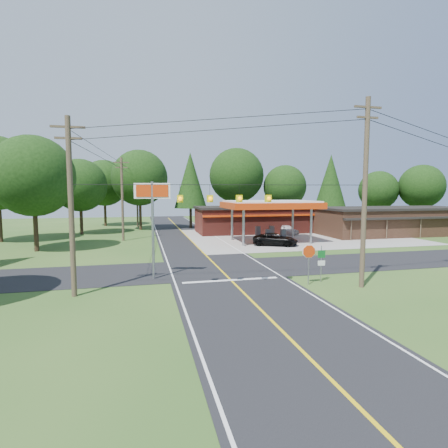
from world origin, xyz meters
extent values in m
plane|color=#294F1C|center=(0.00, 0.00, 0.00)|extent=(120.00, 120.00, 0.00)
cube|color=black|center=(0.00, 0.00, 0.01)|extent=(8.00, 120.00, 0.02)
cube|color=black|center=(0.00, 0.00, 0.01)|extent=(70.00, 7.00, 0.02)
cube|color=yellow|center=(0.00, 0.00, 0.03)|extent=(0.15, 110.00, 0.00)
cylinder|color=gray|center=(5.00, 10.50, 2.10)|extent=(0.28, 0.28, 4.20)
cylinder|color=gray|center=(5.00, 15.50, 2.10)|extent=(0.28, 0.28, 4.20)
cylinder|color=gray|center=(13.00, 10.50, 2.10)|extent=(0.28, 0.28, 4.20)
cylinder|color=gray|center=(13.00, 15.50, 2.10)|extent=(0.28, 0.28, 4.20)
cube|color=#BF330A|center=(9.00, 13.00, 4.35)|extent=(10.60, 7.40, 0.70)
cube|color=white|center=(9.00, 13.00, 4.75)|extent=(10.00, 7.00, 0.25)
cube|color=#9E9B93|center=(9.00, 11.20, 0.13)|extent=(3.20, 0.90, 0.22)
cube|color=#3F3F44|center=(8.10, 11.20, 0.95)|extent=(0.55, 0.45, 1.50)
cube|color=#3F3F44|center=(9.90, 11.20, 0.95)|extent=(0.55, 0.45, 1.50)
cube|color=#9E9B93|center=(9.00, 14.80, 0.13)|extent=(3.20, 0.90, 0.22)
cube|color=#3F3F44|center=(8.10, 14.80, 0.95)|extent=(0.55, 0.45, 1.50)
cube|color=#3F3F44|center=(9.90, 14.80, 0.95)|extent=(0.55, 0.45, 1.50)
cube|color=maroon|center=(10.00, 23.00, 1.75)|extent=(16.00, 7.00, 3.50)
cube|color=black|center=(10.00, 23.00, 3.65)|extent=(16.40, 7.40, 0.30)
cube|color=#BF330A|center=(10.00, 19.40, 2.70)|extent=(16.00, 0.50, 0.25)
cube|color=#321E14|center=(28.00, 16.00, 1.75)|extent=(20.00, 8.00, 3.50)
cube|color=black|center=(28.00, 16.00, 3.65)|extent=(20.40, 8.40, 0.30)
cube|color=black|center=(28.00, 11.80, 2.60)|extent=(20.00, 0.70, 0.25)
cylinder|color=#473828|center=(7.50, -7.00, 5.75)|extent=(0.30, 0.30, 11.50)
cube|color=#473828|center=(7.50, -7.00, 10.90)|extent=(1.80, 0.12, 0.12)
cube|color=#473828|center=(7.50, -7.00, 10.30)|extent=(1.40, 0.12, 0.12)
cylinder|color=#473828|center=(-9.50, -5.00, 5.00)|extent=(0.30, 0.30, 10.00)
cube|color=#473828|center=(-9.50, -5.00, 9.40)|extent=(1.80, 0.12, 0.12)
cube|color=#473828|center=(-9.50, -5.00, 8.80)|extent=(1.40, 0.12, 0.12)
cylinder|color=#473828|center=(-8.00, 18.00, 5.00)|extent=(0.30, 0.30, 10.00)
cube|color=#473828|center=(-8.00, 18.00, 9.40)|extent=(1.80, 0.12, 0.12)
cube|color=#473828|center=(-8.00, 18.00, 8.80)|extent=(1.40, 0.12, 0.12)
cylinder|color=#473828|center=(-6.50, 35.00, 4.75)|extent=(0.30, 0.30, 9.50)
cube|color=yellow|center=(-3.55, -5.70, 5.50)|extent=(0.32, 0.32, 0.42)
cube|color=yellow|center=(-1.85, -5.90, 5.50)|extent=(0.32, 0.32, 0.42)
cube|color=yellow|center=(-0.15, -6.10, 5.50)|extent=(0.32, 0.32, 0.42)
cube|color=yellow|center=(1.55, -6.30, 5.50)|extent=(0.32, 0.32, 0.42)
cylinder|color=#332316|center=(-14.00, 26.00, 1.98)|extent=(0.44, 0.44, 3.96)
sphere|color=black|center=(-14.00, 26.00, 6.82)|extent=(7.26, 7.26, 7.26)
cylinder|color=#332316|center=(-6.00, 30.00, 2.34)|extent=(0.44, 0.44, 4.68)
sphere|color=black|center=(-6.00, 30.00, 8.06)|extent=(8.58, 8.58, 8.58)
cylinder|color=#332316|center=(2.00, 31.00, 2.16)|extent=(0.44, 0.44, 4.32)
cone|color=black|center=(2.00, 31.00, 7.80)|extent=(5.28, 5.28, 9.00)
cylinder|color=#332316|center=(10.00, 32.00, 2.52)|extent=(0.44, 0.44, 5.04)
sphere|color=black|center=(10.00, 32.00, 8.68)|extent=(9.24, 9.24, 9.24)
cylinder|color=#332316|center=(18.00, 30.00, 1.98)|extent=(0.44, 0.44, 3.96)
sphere|color=black|center=(18.00, 30.00, 6.82)|extent=(7.26, 7.26, 7.26)
cylinder|color=#332316|center=(26.00, 29.00, 2.16)|extent=(0.44, 0.44, 4.32)
cone|color=black|center=(26.00, 29.00, 7.80)|extent=(5.28, 5.28, 9.00)
cylinder|color=#332316|center=(34.00, 27.00, 1.80)|extent=(0.44, 0.44, 3.60)
sphere|color=black|center=(34.00, 27.00, 6.20)|extent=(6.60, 6.60, 6.60)
cylinder|color=#332316|center=(40.00, 24.00, 1.98)|extent=(0.44, 0.44, 3.96)
sphere|color=black|center=(40.00, 24.00, 6.82)|extent=(7.26, 7.26, 7.26)
cylinder|color=#332316|center=(-16.00, 12.00, 2.16)|extent=(0.44, 0.44, 4.32)
sphere|color=black|center=(-16.00, 12.00, 7.44)|extent=(7.92, 7.92, 7.92)
cylinder|color=#332316|center=(-22.00, 20.00, 2.34)|extent=(0.44, 0.44, 4.68)
cylinder|color=#332316|center=(-12.00, 38.00, 2.16)|extent=(0.44, 0.44, 4.32)
sphere|color=black|center=(-12.00, 38.00, 7.44)|extent=(7.92, 7.92, 7.92)
imported|color=black|center=(8.50, 10.00, 0.68)|extent=(6.52, 6.52, 1.36)
imported|color=white|center=(13.79, 19.38, 0.66)|extent=(5.07, 5.07, 1.33)
cylinder|color=gray|center=(-5.00, -2.00, 3.29)|extent=(0.18, 0.18, 6.57)
cube|color=white|center=(-5.00, -2.00, 5.96)|extent=(2.38, 0.68, 1.03)
cube|color=#BF330A|center=(-5.00, -2.05, 5.96)|extent=(2.10, 0.59, 0.80)
cylinder|color=gray|center=(4.50, -5.81, 1.23)|extent=(0.07, 0.07, 2.46)
cylinder|color=gray|center=(5.67, -5.25, 1.20)|extent=(0.06, 0.06, 2.40)
cube|color=#0C591E|center=(5.67, -5.29, 1.85)|extent=(0.49, 0.08, 0.49)
cube|color=white|center=(5.67, -5.29, 1.25)|extent=(0.49, 0.08, 0.33)
camera|label=1|loc=(-5.64, -25.72, 5.88)|focal=28.00mm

